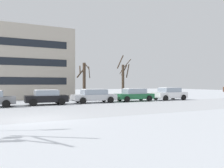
% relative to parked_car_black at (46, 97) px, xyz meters
% --- Properties ---
extents(ground_plane, '(120.00, 120.00, 0.00)m').
position_rel_parked_car_black_xyz_m(ground_plane, '(-2.25, -8.79, -0.72)').
color(ground_plane, white).
extents(road_surface, '(80.00, 8.83, 0.00)m').
position_rel_parked_car_black_xyz_m(road_surface, '(-2.25, -5.37, -0.72)').
color(road_surface, silver).
rests_on(road_surface, ground).
extents(parked_car_black, '(3.88, 2.21, 1.42)m').
position_rel_parked_car_black_xyz_m(parked_car_black, '(0.00, 0.00, 0.00)').
color(parked_car_black, black).
rests_on(parked_car_black, ground).
extents(parked_car_silver, '(4.59, 2.12, 1.43)m').
position_rel_parked_car_black_xyz_m(parked_car_silver, '(4.86, 0.11, 0.00)').
color(parked_car_silver, silver).
rests_on(parked_car_silver, ground).
extents(parked_car_green, '(4.38, 2.11, 1.45)m').
position_rel_parked_car_black_xyz_m(parked_car_green, '(9.73, 0.06, 0.01)').
color(parked_car_green, '#1E6038').
rests_on(parked_car_green, ground).
extents(parked_car_white, '(4.14, 2.24, 1.53)m').
position_rel_parked_car_black_xyz_m(parked_car_white, '(14.59, -0.18, 0.05)').
color(parked_car_white, white).
rests_on(parked_car_white, ground).
extents(tree_far_right, '(1.66, 1.67, 4.34)m').
position_rel_parked_car_black_xyz_m(tree_far_right, '(4.68, 2.70, 1.62)').
color(tree_far_right, '#423326').
rests_on(tree_far_right, ground).
extents(tree_far_mid, '(1.75, 1.89, 5.70)m').
position_rel_parked_car_black_xyz_m(tree_far_mid, '(10.31, 3.65, 1.88)').
color(tree_far_mid, '#423326').
rests_on(tree_far_mid, ground).
extents(building_far_left, '(11.64, 11.65, 9.31)m').
position_rel_parked_car_black_xyz_m(building_far_left, '(-0.71, 13.15, 3.93)').
color(building_far_left, '#B2A899').
rests_on(building_far_left, ground).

